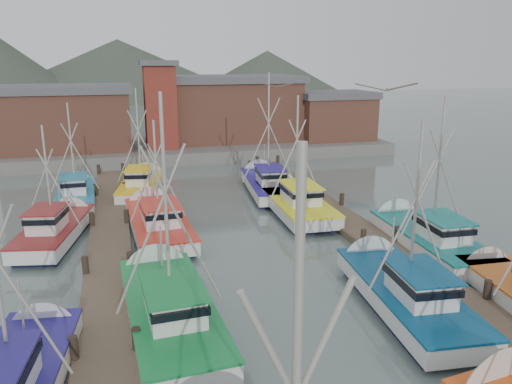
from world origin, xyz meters
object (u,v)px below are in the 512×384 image
object	(u,v)px
lookout_tower	(160,104)
boat_8	(157,221)
boat_12	(143,184)
boat_4	(168,305)

from	to	relation	value
lookout_tower	boat_8	xyz separation A→B (m)	(-2.30, -22.10, -4.88)
lookout_tower	boat_12	distance (m)	13.95
boat_8	lookout_tower	bearing A→B (deg)	80.77
boat_4	boat_8	bearing A→B (deg)	84.43
boat_8	boat_12	size ratio (longest dim) A/B	1.10
lookout_tower	boat_8	bearing A→B (deg)	-95.94
lookout_tower	boat_8	world-z (taller)	lookout_tower
lookout_tower	boat_12	xyz separation A→B (m)	(-2.65, -12.80, -4.87)
boat_4	boat_8	xyz separation A→B (m)	(0.43, 10.57, -0.01)
boat_8	boat_12	distance (m)	9.31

